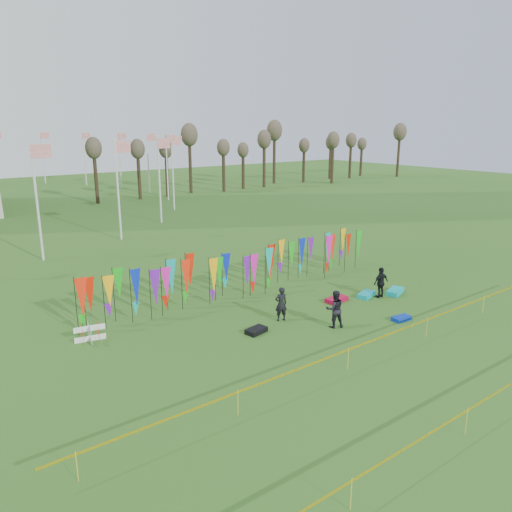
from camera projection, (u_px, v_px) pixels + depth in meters
ground at (334, 336)px, 21.94m from camera, size 160.00×160.00×0.00m
banner_row at (245, 265)px, 27.15m from camera, size 18.64×0.64×2.47m
caution_tape_near at (376, 340)px, 19.70m from camera, size 26.00×0.02×0.90m
caution_tape_far at (499, 392)px, 15.87m from camera, size 26.00×0.02×0.90m
tree_line at (273, 144)px, 72.91m from camera, size 53.92×1.92×7.84m
box_kite at (90, 333)px, 21.32m from camera, size 0.67×0.67×0.74m
person_left at (281, 304)px, 23.49m from camera, size 0.71×0.60×1.66m
person_mid at (335, 309)px, 22.72m from camera, size 1.00×0.85×1.76m
person_right at (381, 282)px, 26.63m from camera, size 1.02×0.62×1.68m
kite_bag_turquoise at (366, 295)px, 26.92m from camera, size 1.31×0.93×0.24m
kite_bag_blue at (401, 318)px, 23.69m from camera, size 0.96×0.55×0.19m
kite_bag_red at (337, 299)px, 26.18m from camera, size 1.28×0.64×0.23m
kite_bag_black at (256, 331)px, 22.26m from camera, size 1.06×0.74×0.22m
kite_bag_teal at (395, 292)px, 27.38m from camera, size 1.46×1.06×0.25m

